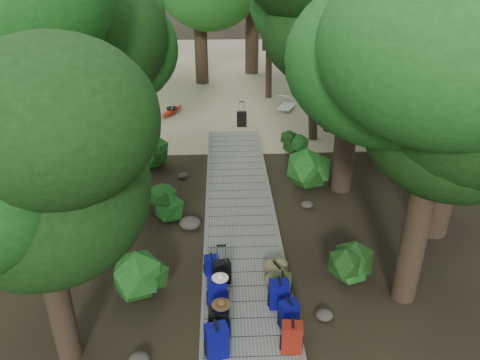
{
  "coord_description": "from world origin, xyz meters",
  "views": [
    {
      "loc": [
        -0.5,
        -10.72,
        7.06
      ],
      "look_at": [
        0.01,
        1.0,
        1.0
      ],
      "focal_mm": 35.0,
      "sensor_mm": 36.0,
      "label": 1
    }
  ],
  "objects_px": {
    "backpack_right_c": "(279,293)",
    "duffel_right_khaki": "(276,272)",
    "backpack_right_a": "(292,336)",
    "backpack_right_d": "(282,285)",
    "suitcase_on_boardwalk": "(222,273)",
    "backpack_left_a": "(217,340)",
    "backpack_right_b": "(289,313)",
    "backpack_left_c": "(217,291)",
    "lone_suitcase_on_sand": "(242,119)",
    "backpack_left_d": "(212,264)",
    "kayak": "(172,110)",
    "backpack_left_b": "(219,321)",
    "sun_lounger": "(286,104)"
  },
  "relations": [
    {
      "from": "backpack_right_c",
      "to": "suitcase_on_boardwalk",
      "type": "xyz_separation_m",
      "value": [
        -1.19,
        0.8,
        -0.06
      ]
    },
    {
      "from": "duffel_right_khaki",
      "to": "backpack_right_b",
      "type": "bearing_deg",
      "value": -111.44
    },
    {
      "from": "backpack_left_d",
      "to": "lone_suitcase_on_sand",
      "type": "height_order",
      "value": "lone_suitcase_on_sand"
    },
    {
      "from": "backpack_left_a",
      "to": "backpack_right_b",
      "type": "height_order",
      "value": "backpack_left_a"
    },
    {
      "from": "backpack_right_a",
      "to": "kayak",
      "type": "xyz_separation_m",
      "value": [
        -3.45,
        13.98,
        -0.27
      ]
    },
    {
      "from": "backpack_right_d",
      "to": "kayak",
      "type": "xyz_separation_m",
      "value": [
        -3.46,
        12.46,
        -0.22
      ]
    },
    {
      "from": "backpack_left_b",
      "to": "suitcase_on_boardwalk",
      "type": "bearing_deg",
      "value": 88.94
    },
    {
      "from": "backpack_left_b",
      "to": "backpack_right_b",
      "type": "bearing_deg",
      "value": 10.09
    },
    {
      "from": "backpack_left_a",
      "to": "backpack_left_b",
      "type": "bearing_deg",
      "value": 70.2
    },
    {
      "from": "backpack_left_d",
      "to": "suitcase_on_boardwalk",
      "type": "relative_size",
      "value": 0.88
    },
    {
      "from": "backpack_left_b",
      "to": "backpack_left_d",
      "type": "xyz_separation_m",
      "value": [
        -0.17,
        1.93,
        -0.11
      ]
    },
    {
      "from": "backpack_left_c",
      "to": "sun_lounger",
      "type": "xyz_separation_m",
      "value": [
        3.17,
        12.92,
        -0.2
      ]
    },
    {
      "from": "backpack_left_d",
      "to": "backpack_right_c",
      "type": "height_order",
      "value": "backpack_right_c"
    },
    {
      "from": "backpack_left_c",
      "to": "duffel_right_khaki",
      "type": "xyz_separation_m",
      "value": [
        1.34,
        0.78,
        -0.18
      ]
    },
    {
      "from": "backpack_left_c",
      "to": "lone_suitcase_on_sand",
      "type": "bearing_deg",
      "value": 84.97
    },
    {
      "from": "backpack_left_d",
      "to": "lone_suitcase_on_sand",
      "type": "distance_m",
      "value": 9.93
    },
    {
      "from": "backpack_left_d",
      "to": "sun_lounger",
      "type": "bearing_deg",
      "value": 67.25
    },
    {
      "from": "backpack_left_b",
      "to": "suitcase_on_boardwalk",
      "type": "relative_size",
      "value": 1.25
    },
    {
      "from": "backpack_right_c",
      "to": "backpack_left_d",
      "type": "bearing_deg",
      "value": 139.3
    },
    {
      "from": "backpack_left_c",
      "to": "backpack_left_d",
      "type": "height_order",
      "value": "backpack_left_c"
    },
    {
      "from": "backpack_left_b",
      "to": "suitcase_on_boardwalk",
      "type": "distance_m",
      "value": 1.57
    },
    {
      "from": "kayak",
      "to": "lone_suitcase_on_sand",
      "type": "bearing_deg",
      "value": -6.37
    },
    {
      "from": "backpack_right_d",
      "to": "backpack_left_a",
      "type": "bearing_deg",
      "value": -123.6
    },
    {
      "from": "backpack_right_d",
      "to": "suitcase_on_boardwalk",
      "type": "xyz_separation_m",
      "value": [
        -1.3,
        0.48,
        -0.0
      ]
    },
    {
      "from": "backpack_right_a",
      "to": "lone_suitcase_on_sand",
      "type": "xyz_separation_m",
      "value": [
        -0.37,
        12.21,
        -0.13
      ]
    },
    {
      "from": "backpack_right_c",
      "to": "suitcase_on_boardwalk",
      "type": "bearing_deg",
      "value": 144.46
    },
    {
      "from": "backpack_right_c",
      "to": "duffel_right_khaki",
      "type": "height_order",
      "value": "backpack_right_c"
    },
    {
      "from": "backpack_right_d",
      "to": "lone_suitcase_on_sand",
      "type": "bearing_deg",
      "value": 100.09
    },
    {
      "from": "backpack_left_a",
      "to": "backpack_right_d",
      "type": "xyz_separation_m",
      "value": [
        1.41,
        1.58,
        -0.1
      ]
    },
    {
      "from": "backpack_right_c",
      "to": "suitcase_on_boardwalk",
      "type": "height_order",
      "value": "backpack_right_c"
    },
    {
      "from": "backpack_right_b",
      "to": "backpack_right_d",
      "type": "height_order",
      "value": "backpack_right_b"
    },
    {
      "from": "backpack_right_a",
      "to": "kayak",
      "type": "distance_m",
      "value": 14.4
    },
    {
      "from": "backpack_left_c",
      "to": "backpack_left_d",
      "type": "relative_size",
      "value": 1.47
    },
    {
      "from": "backpack_left_c",
      "to": "backpack_right_c",
      "type": "bearing_deg",
      "value": -3.77
    },
    {
      "from": "lone_suitcase_on_sand",
      "to": "sun_lounger",
      "type": "xyz_separation_m",
      "value": [
        2.15,
        1.99,
        -0.03
      ]
    },
    {
      "from": "backpack_right_a",
      "to": "sun_lounger",
      "type": "distance_m",
      "value": 14.31
    },
    {
      "from": "backpack_left_c",
      "to": "backpack_right_d",
      "type": "bearing_deg",
      "value": 9.57
    },
    {
      "from": "backpack_right_b",
      "to": "kayak",
      "type": "bearing_deg",
      "value": 85.05
    },
    {
      "from": "backpack_left_d",
      "to": "duffel_right_khaki",
      "type": "bearing_deg",
      "value": -18.15
    },
    {
      "from": "suitcase_on_boardwalk",
      "to": "duffel_right_khaki",
      "type": "bearing_deg",
      "value": -13.37
    },
    {
      "from": "backpack_right_d",
      "to": "kayak",
      "type": "height_order",
      "value": "backpack_right_d"
    },
    {
      "from": "lone_suitcase_on_sand",
      "to": "sun_lounger",
      "type": "height_order",
      "value": "lone_suitcase_on_sand"
    },
    {
      "from": "backpack_right_a",
      "to": "duffel_right_khaki",
      "type": "height_order",
      "value": "backpack_right_a"
    },
    {
      "from": "suitcase_on_boardwalk",
      "to": "lone_suitcase_on_sand",
      "type": "bearing_deg",
      "value": 68.25
    },
    {
      "from": "backpack_left_c",
      "to": "backpack_left_a",
      "type": "bearing_deg",
      "value": -90.28
    },
    {
      "from": "backpack_left_c",
      "to": "backpack_right_c",
      "type": "distance_m",
      "value": 1.29
    },
    {
      "from": "backpack_right_a",
      "to": "backpack_left_b",
      "type": "bearing_deg",
      "value": 169.88
    },
    {
      "from": "backpack_left_d",
      "to": "duffel_right_khaki",
      "type": "xyz_separation_m",
      "value": [
        1.47,
        -0.29,
        -0.06
      ]
    },
    {
      "from": "backpack_right_a",
      "to": "backpack_right_d",
      "type": "relative_size",
      "value": 1.18
    },
    {
      "from": "backpack_right_b",
      "to": "duffel_right_khaki",
      "type": "relative_size",
      "value": 1.12
    }
  ]
}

